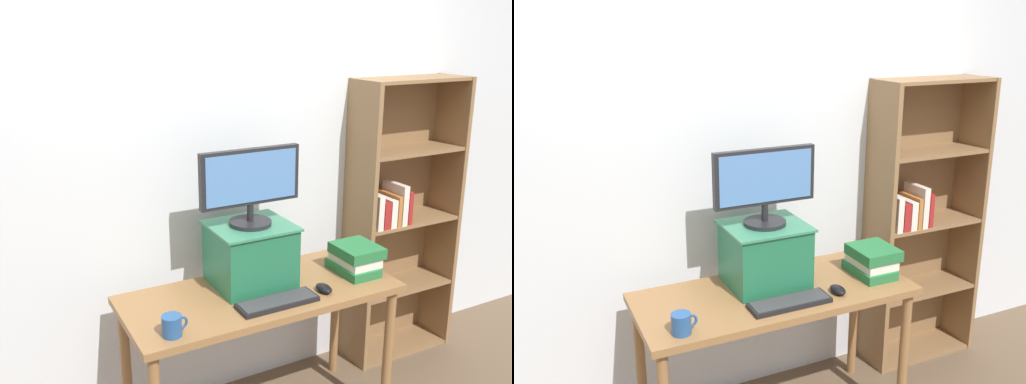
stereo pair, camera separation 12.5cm
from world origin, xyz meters
The scene contains 9 objects.
back_wall centered at (0.00, 0.45, 1.30)m, with size 7.00×0.08×2.60m.
desk centered at (0.00, 0.00, 0.67)m, with size 1.35×0.57×0.77m.
bookshelf_unit centered at (1.11, 0.29, 0.88)m, with size 0.70×0.28×1.73m.
riser_box centered at (-0.01, 0.10, 0.94)m, with size 0.39×0.35×0.31m.
computer_monitor centered at (-0.01, 0.10, 1.29)m, with size 0.52×0.21×0.38m.
keyboard centered at (0.00, -0.16, 0.79)m, with size 0.39×0.13×0.02m.
computer_mouse centered at (0.26, -0.15, 0.79)m, with size 0.06×0.10×0.04m.
book_stack centered at (0.54, -0.03, 0.85)m, with size 0.21×0.26×0.15m.
coffee_mug centered at (-0.52, -0.20, 0.82)m, with size 0.11×0.08×0.09m.
Camera 2 is at (-1.09, -2.28, 2.02)m, focal length 40.00 mm.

